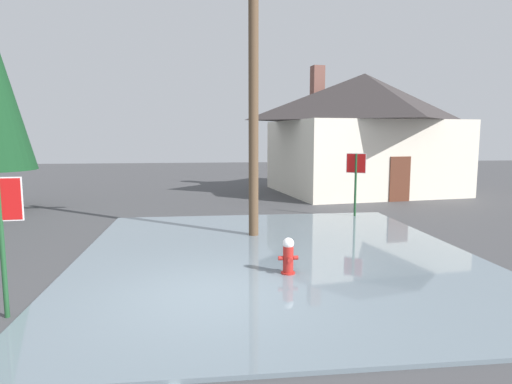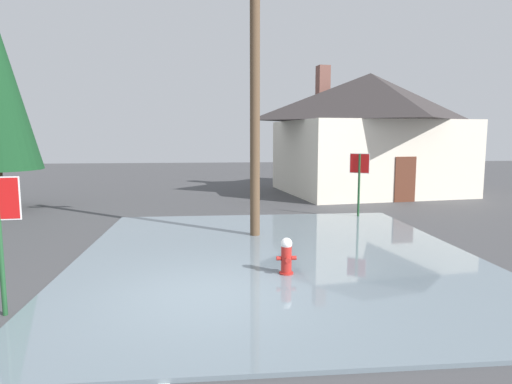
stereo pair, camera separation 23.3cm
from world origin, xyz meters
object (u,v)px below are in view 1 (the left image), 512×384
Objects in this scene: house at (363,131)px; fire_hydrant at (288,258)px; stop_sign_near at (0,219)px; utility_pole at (253,94)px; stop_sign_far at (356,172)px.

fire_hydrant is at bearing -115.85° from house.
stop_sign_near reaches higher than fire_hydrant.
stop_sign_near is at bearing -162.93° from fire_hydrant.
utility_pole reaches higher than stop_sign_far.
utility_pole is at bearing 94.74° from fire_hydrant.
house is (6.74, 9.60, -0.96)m from utility_pole.
stop_sign_far is 0.24× the size of house.
fire_hydrant is 0.36× the size of stop_sign_far.
utility_pole is (4.63, 5.20, 2.45)m from stop_sign_near.
fire_hydrant is 0.11× the size of utility_pole.
utility_pole is 5.33m from stop_sign_far.
stop_sign_far is at bearing 42.36° from stop_sign_near.
house is at bearing 52.46° from stop_sign_near.
utility_pole is 0.80× the size of house.
stop_sign_far reaches higher than fire_hydrant.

